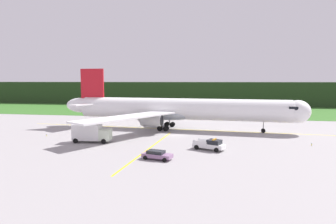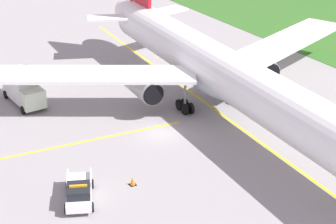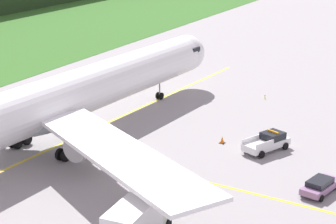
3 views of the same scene
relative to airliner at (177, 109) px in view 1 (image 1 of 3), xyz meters
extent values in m
plane|color=gray|center=(0.52, -7.80, -4.72)|extent=(320.00, 320.00, 0.00)
cube|color=#326423|center=(0.52, 45.78, -4.70)|extent=(320.00, 49.39, 0.04)
cube|color=#23381C|center=(0.52, 69.69, 0.64)|extent=(288.00, 7.82, 10.73)
cube|color=yellow|center=(0.81, -0.05, -4.72)|extent=(78.00, 5.47, 0.01)
cube|color=yellow|center=(-1.83, -20.24, -4.72)|extent=(2.33, 30.58, 0.01)
cylinder|color=white|center=(0.81, -0.05, 0.12)|extent=(49.07, 8.15, 4.92)
ellipsoid|color=white|center=(26.16, -1.74, 0.12)|extent=(5.73, 5.27, 4.92)
ellipsoid|color=white|center=(-25.03, 1.66, 0.49)|extent=(8.10, 4.21, 3.69)
ellipsoid|color=#B0BBC4|center=(-1.63, 0.11, -1.23)|extent=(11.60, 5.90, 2.71)
cube|color=black|center=(24.98, -1.66, 0.98)|extent=(2.11, 4.79, 0.70)
cube|color=white|center=(-6.53, 13.33, -0.49)|extent=(13.69, 23.96, 0.35)
cylinder|color=#A3A3A3|center=(-3.65, 7.50, -1.76)|extent=(4.61, 2.76, 2.47)
cylinder|color=black|center=(-1.38, 7.35, -1.76)|extent=(0.27, 2.27, 2.27)
cube|color=white|center=(-8.23, -12.36, -0.49)|extent=(16.22, 23.20, 0.35)
cylinder|color=#A3A3A3|center=(-4.61, -6.95, -1.76)|extent=(4.61, 2.76, 2.47)
cylinder|color=black|center=(-2.34, -7.10, -1.76)|extent=(0.27, 2.27, 2.27)
cube|color=red|center=(-21.73, 1.44, 5.38)|extent=(6.14, 0.84, 8.55)
cube|color=white|center=(-21.99, 5.08, 0.98)|extent=(4.37, 7.29, 0.28)
cube|color=white|center=(-22.47, -2.13, 0.98)|extent=(5.11, 7.37, 0.28)
cylinder|color=gray|center=(19.33, -1.28, -3.08)|extent=(0.20, 0.20, 2.38)
cylinder|color=black|center=(19.35, -1.02, -4.27)|extent=(0.91, 0.28, 0.90)
cylinder|color=black|center=(19.31, -1.54, -4.27)|extent=(0.91, 0.28, 0.90)
cylinder|color=gray|center=(-2.41, 3.37, -2.93)|extent=(0.28, 0.28, 2.38)
cylinder|color=black|center=(-1.74, 2.97, -4.12)|extent=(1.22, 0.38, 1.20)
cylinder|color=black|center=(-1.69, 3.67, -4.12)|extent=(1.22, 0.38, 1.20)
cylinder|color=black|center=(-3.14, 3.06, -4.12)|extent=(1.22, 0.38, 1.20)
cylinder|color=black|center=(-3.09, 3.76, -4.12)|extent=(1.22, 0.38, 1.20)
cylinder|color=gray|center=(-2.84, -3.02, -2.93)|extent=(0.28, 0.28, 2.38)
cylinder|color=black|center=(-2.12, -2.72, -4.12)|extent=(1.22, 0.38, 1.20)
cylinder|color=black|center=(-2.16, -3.41, -4.12)|extent=(1.22, 0.38, 1.20)
cylinder|color=black|center=(-3.51, -2.62, -4.12)|extent=(1.22, 0.38, 1.20)
cylinder|color=black|center=(-3.56, -3.32, -4.12)|extent=(1.22, 0.38, 1.20)
cube|color=white|center=(8.14, -19.60, -3.99)|extent=(5.64, 3.90, 0.70)
cube|color=black|center=(9.01, -19.97, -3.29)|extent=(2.66, 2.51, 0.70)
cube|color=white|center=(7.34, -18.23, -3.42)|extent=(2.37, 1.08, 0.45)
cube|color=white|center=(6.60, -19.98, -3.42)|extent=(2.37, 1.08, 0.45)
cube|color=orange|center=(9.01, -19.97, -2.86)|extent=(0.73, 1.36, 0.16)
cylinder|color=black|center=(10.19, -19.36, -4.34)|extent=(0.79, 0.52, 0.76)
cylinder|color=black|center=(9.39, -21.24, -4.34)|extent=(0.79, 0.52, 0.76)
cylinder|color=black|center=(6.88, -17.96, -4.34)|extent=(0.79, 0.52, 0.76)
cylinder|color=black|center=(6.09, -19.84, -4.34)|extent=(0.79, 0.52, 0.76)
cube|color=beige|center=(-10.96, -17.17, -3.27)|extent=(2.07, 2.53, 2.00)
cube|color=white|center=(-14.46, -17.42, -2.81)|extent=(5.26, 2.76, 2.92)
cylinder|color=#99999E|center=(-13.44, -17.35, -4.36)|extent=(0.78, 0.15, 1.04)
cylinder|color=#99999E|center=(-15.47, -17.49, -4.36)|extent=(0.78, 0.15, 1.04)
cylinder|color=black|center=(-11.05, -15.98, -4.27)|extent=(0.92, 0.32, 0.90)
cylinder|color=black|center=(-10.88, -18.37, -4.27)|extent=(0.92, 0.32, 0.90)
cylinder|color=black|center=(-16.32, -16.35, -4.27)|extent=(0.92, 0.32, 0.90)
cylinder|color=black|center=(-16.15, -18.75, -4.27)|extent=(0.92, 0.32, 0.90)
cube|color=gray|center=(0.95, -26.96, -4.15)|extent=(4.67, 2.68, 0.55)
cube|color=black|center=(0.74, -26.91, -3.65)|extent=(2.74, 2.04, 0.45)
cylinder|color=black|center=(2.65, -26.44, -4.42)|extent=(0.63, 0.31, 0.60)
cylinder|color=black|center=(2.25, -28.17, -4.42)|extent=(0.63, 0.31, 0.60)
cylinder|color=black|center=(-0.35, -25.75, -4.42)|extent=(0.63, 0.31, 0.60)
cylinder|color=black|center=(-0.75, -27.49, -4.42)|extent=(0.63, 0.31, 0.60)
cube|color=black|center=(8.14, -14.81, -4.71)|extent=(0.57, 0.57, 0.03)
cone|color=orange|center=(8.14, -14.81, -4.35)|extent=(0.44, 0.44, 0.68)
cylinder|color=yellow|center=(25.89, -13.37, -4.53)|extent=(0.10, 0.10, 0.39)
sphere|color=blue|center=(25.89, -13.37, -4.29)|extent=(0.12, 0.12, 0.12)
cylinder|color=yellow|center=(-25.34, -13.37, -4.56)|extent=(0.10, 0.10, 0.33)
sphere|color=blue|center=(-25.34, -13.37, -4.34)|extent=(0.12, 0.12, 0.12)
camera|label=1|loc=(9.80, -68.04, 6.72)|focal=31.51mm
camera|label=2|loc=(48.17, -34.14, 21.61)|focal=64.72mm
camera|label=3|loc=(-47.21, -37.45, 17.82)|focal=64.84mm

